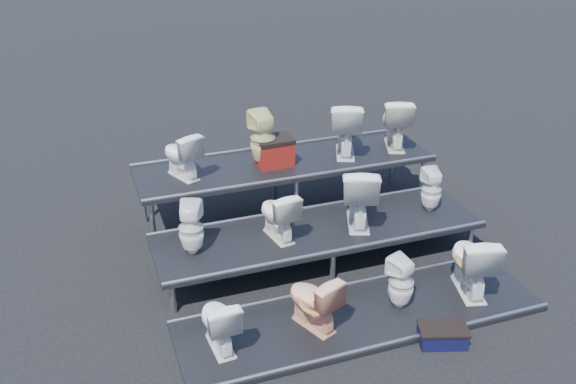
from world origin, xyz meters
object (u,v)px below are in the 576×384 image
object	(u,v)px
toilet_1	(313,300)
toilet_3	(471,262)
toilet_10	(346,127)
toilet_4	(191,228)
toilet_9	(263,139)
toilet_6	(359,194)
toilet_8	(181,155)
toilet_7	(431,190)
toilet_0	(219,322)
toilet_11	(396,122)
toilet_2	(401,282)
toilet_5	(278,214)
step_stool	(442,336)
red_crate	(274,153)

from	to	relation	value
toilet_1	toilet_3	xyz separation A→B (m)	(1.99, 0.00, 0.07)
toilet_3	toilet_10	world-z (taller)	toilet_10
toilet_4	toilet_9	bearing A→B (deg)	-114.83
toilet_6	toilet_8	world-z (taller)	toilet_8
toilet_7	toilet_3	bearing A→B (deg)	86.17
toilet_0	toilet_11	xyz separation A→B (m)	(3.37, 2.60, 0.86)
toilet_2	toilet_4	world-z (taller)	toilet_4
toilet_5	toilet_9	world-z (taller)	toilet_9
toilet_0	toilet_10	size ratio (longest dim) A/B	0.80
toilet_0	toilet_11	bearing A→B (deg)	-146.03
step_stool	toilet_10	bearing A→B (deg)	102.85
toilet_3	toilet_8	xyz separation A→B (m)	(-2.87, 2.60, 0.72)
toilet_6	toilet_10	size ratio (longest dim) A/B	1.02
toilet_2	toilet_8	world-z (taller)	toilet_8
toilet_0	toilet_2	size ratio (longest dim) A/B	1.00
toilet_0	toilet_7	bearing A→B (deg)	-161.90
toilet_10	toilet_5	bearing A→B (deg)	63.39
toilet_6	toilet_2	bearing A→B (deg)	108.81
toilet_3	toilet_1	bearing A→B (deg)	15.08
toilet_9	toilet_11	distance (m)	2.05
toilet_4	toilet_8	size ratio (longest dim) A/B	1.03
toilet_2	toilet_4	size ratio (longest dim) A/B	0.97
toilet_2	toilet_9	xyz separation A→B (m)	(-0.81, 2.60, 0.88)
toilet_2	red_crate	distance (m)	2.73
toilet_3	toilet_8	size ratio (longest dim) A/B	1.25
toilet_1	toilet_8	xyz separation A→B (m)	(-0.88, 2.60, 0.79)
toilet_3	toilet_11	distance (m)	2.73
toilet_4	toilet_7	size ratio (longest dim) A/B	1.11
toilet_3	toilet_6	xyz separation A→B (m)	(-0.87, 1.30, 0.41)
toilet_2	toilet_6	size ratio (longest dim) A/B	0.78
toilet_0	toilet_1	xyz separation A→B (m)	(1.05, 0.00, 0.01)
toilet_1	toilet_2	distance (m)	1.07
toilet_2	toilet_8	distance (m)	3.35
toilet_5	toilet_7	xyz separation A→B (m)	(2.16, 0.00, -0.02)
toilet_7	toilet_11	distance (m)	1.39
toilet_2	toilet_8	size ratio (longest dim) A/B	1.00
toilet_2	toilet_11	xyz separation A→B (m)	(1.24, 2.60, 0.86)
toilet_8	step_stool	bearing A→B (deg)	99.71
toilet_0	toilet_9	bearing A→B (deg)	-120.54
toilet_2	toilet_5	world-z (taller)	toilet_5
toilet_6	step_stool	size ratio (longest dim) A/B	1.65
toilet_0	toilet_11	world-z (taller)	toilet_11
toilet_0	toilet_2	bearing A→B (deg)	176.31
toilet_3	toilet_11	world-z (taller)	toilet_11
toilet_6	toilet_7	size ratio (longest dim) A/B	1.38
toilet_4	toilet_5	bearing A→B (deg)	-159.74
toilet_3	toilet_11	bearing A→B (deg)	-81.94
toilet_1	toilet_2	size ratio (longest dim) A/B	1.04
toilet_8	toilet_10	size ratio (longest dim) A/B	0.80
toilet_2	toilet_6	bearing A→B (deg)	-112.71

